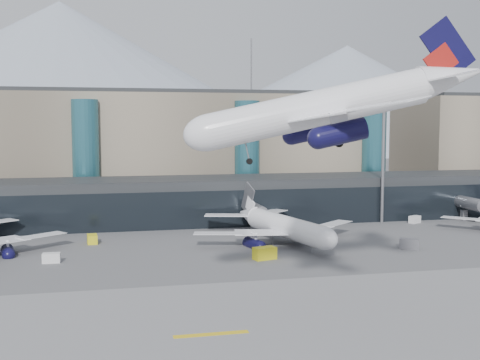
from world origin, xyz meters
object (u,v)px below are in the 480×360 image
at_px(jet_parked_mid, 277,218).
at_px(veh_c, 409,244).
at_px(veh_d, 415,219).
at_px(veh_h, 265,253).
at_px(lightmast_mid, 383,159).
at_px(veh_a, 51,258).
at_px(veh_b, 92,239).
at_px(hero_jet, 346,95).

bearing_deg(jet_parked_mid, veh_c, -132.81).
height_order(veh_d, veh_h, veh_h).
relative_size(lightmast_mid, veh_a, 9.28).
relative_size(jet_parked_mid, veh_d, 12.71).
height_order(jet_parked_mid, veh_d, jet_parked_mid).
distance_m(veh_a, veh_c, 61.10).
relative_size(jet_parked_mid, veh_b, 12.28).
relative_size(lightmast_mid, hero_jet, 0.72).
height_order(jet_parked_mid, veh_h, jet_parked_mid).
bearing_deg(jet_parked_mid, lightmast_mid, -74.77).
xyz_separation_m(hero_jet, veh_h, (-0.90, 30.85, -24.20)).
xyz_separation_m(veh_a, veh_h, (33.84, -5.16, 0.24)).
bearing_deg(veh_d, veh_h, -175.83).
xyz_separation_m(veh_b, veh_d, (70.13, 8.31, -0.04)).
bearing_deg(veh_c, veh_a, -152.58).
height_order(veh_a, veh_b, veh_b).
bearing_deg(veh_h, veh_a, 156.12).
bearing_deg(lightmast_mid, veh_b, -170.72).
bearing_deg(veh_h, jet_parked_mid, 51.05).
bearing_deg(veh_h, veh_c, -10.04).
distance_m(veh_a, veh_b, 15.75).
bearing_deg(hero_jet, veh_h, 97.65).
bearing_deg(veh_h, veh_d, 18.24).
height_order(veh_a, veh_h, veh_h).
relative_size(veh_a, veh_b, 0.95).
height_order(jet_parked_mid, veh_c, jet_parked_mid).
relative_size(jet_parked_mid, veh_c, 10.61).
xyz_separation_m(jet_parked_mid, veh_d, (36.04, 13.59, -3.54)).
bearing_deg(hero_jet, veh_c, 57.69).
bearing_deg(veh_c, hero_jet, -98.36).
bearing_deg(veh_a, veh_h, -7.49).
distance_m(jet_parked_mid, veh_c, 24.29).
height_order(veh_a, veh_c, veh_c).
bearing_deg(veh_b, veh_h, -129.37).
xyz_separation_m(lightmast_mid, veh_a, (-69.17, -24.84, -13.64)).
relative_size(veh_a, veh_h, 0.75).
bearing_deg(lightmast_mid, veh_a, -160.24).
xyz_separation_m(veh_a, veh_d, (76.20, 22.84, 0.03)).
xyz_separation_m(veh_d, veh_h, (-42.37, -28.00, 0.21)).
height_order(hero_jet, veh_d, hero_jet).
relative_size(lightmast_mid, veh_d, 9.11).
bearing_deg(veh_d, hero_jet, -154.46).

